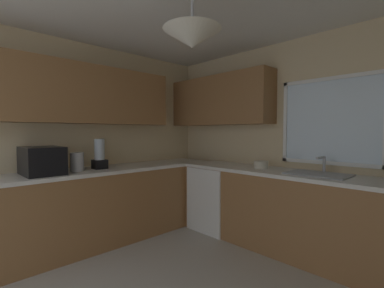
% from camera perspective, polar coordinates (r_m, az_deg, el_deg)
% --- Properties ---
extents(room_shell, '(4.03, 3.66, 2.53)m').
position_cam_1_polar(room_shell, '(2.68, 1.21, 10.17)').
color(room_shell, beige).
rests_on(room_shell, ground_plane).
extents(counter_run_left, '(0.65, 3.27, 0.90)m').
position_cam_1_polar(counter_run_left, '(3.55, -19.11, -12.19)').
color(counter_run_left, olive).
rests_on(counter_run_left, ground_plane).
extents(counter_run_back, '(3.12, 0.65, 0.90)m').
position_cam_1_polar(counter_run_back, '(3.28, 22.14, -13.50)').
color(counter_run_back, olive).
rests_on(counter_run_back, ground_plane).
extents(dishwasher, '(0.60, 0.60, 0.86)m').
position_cam_1_polar(dishwasher, '(3.88, 5.31, -11.15)').
color(dishwasher, white).
rests_on(dishwasher, ground_plane).
extents(microwave, '(0.48, 0.36, 0.29)m').
position_cam_1_polar(microwave, '(3.25, -28.95, -3.06)').
color(microwave, black).
rests_on(microwave, counter_run_left).
extents(kettle, '(0.15, 0.15, 0.21)m').
position_cam_1_polar(kettle, '(3.34, -22.97, -3.47)').
color(kettle, '#B7B7BC').
rests_on(kettle, counter_run_left).
extents(sink_assembly, '(0.60, 0.40, 0.19)m').
position_cam_1_polar(sink_assembly, '(3.13, 24.96, -5.67)').
color(sink_assembly, '#9EA0A5').
rests_on(sink_assembly, counter_run_back).
extents(bowl, '(0.17, 0.17, 0.09)m').
position_cam_1_polar(bowl, '(3.42, 14.29, -4.24)').
color(bowl, beige).
rests_on(bowl, counter_run_back).
extents(blender_appliance, '(0.15, 0.15, 0.36)m').
position_cam_1_polar(blender_appliance, '(3.46, -18.82, -2.27)').
color(blender_appliance, black).
rests_on(blender_appliance, counter_run_left).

